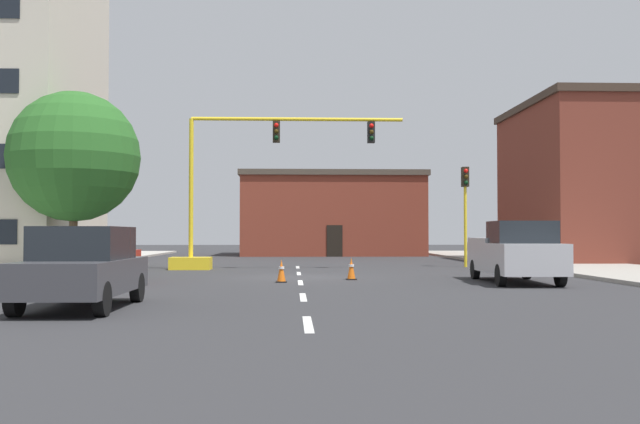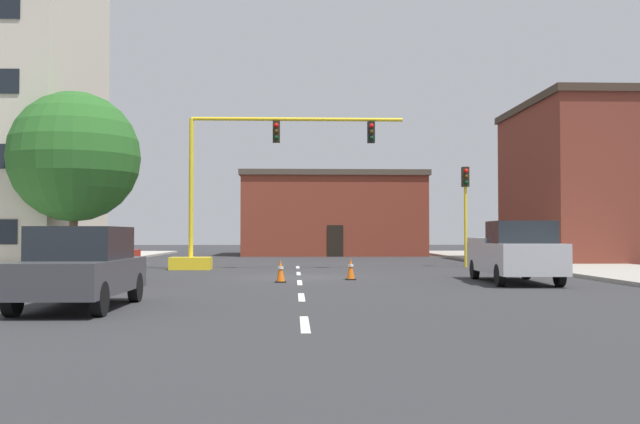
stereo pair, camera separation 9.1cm
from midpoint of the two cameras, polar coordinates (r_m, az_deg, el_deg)
name	(u,v)px [view 2 (the right image)]	position (r m, az deg, el deg)	size (l,w,h in m)	color
ground_plane	(299,277)	(26.99, -1.54, -5.08)	(160.00, 160.00, 0.00)	#2D2D30
sidewalk_left	(19,266)	(37.25, -22.25, -3.91)	(6.00, 56.00, 0.14)	#B2ADA3
sidewalk_right	(569,265)	(37.42, 18.83, -3.94)	(6.00, 56.00, 0.14)	#9E998E
lane_stripe_seg_0	(305,324)	(13.04, -0.98, -8.67)	(0.16, 2.40, 0.01)	silver
lane_stripe_seg_1	(301,297)	(18.51, -1.31, -6.61)	(0.16, 2.40, 0.01)	silver
lane_stripe_seg_2	(300,283)	(23.99, -1.48, -5.49)	(0.16, 2.40, 0.01)	silver
lane_stripe_seg_3	(299,273)	(29.48, -1.59, -4.78)	(0.16, 2.40, 0.01)	silver
lane_stripe_seg_4	(298,267)	(34.97, -1.66, -4.30)	(0.16, 2.40, 0.01)	silver
building_brick_center	(332,215)	(56.12, 0.95, -0.20)	(13.48, 10.20, 6.11)	brown
building_row_right	(638,182)	(45.12, 23.47, 2.12)	(13.13, 11.23, 8.95)	brown
traffic_signal_gantry	(223,217)	(33.10, -7.48, -0.42)	(10.40, 1.20, 6.83)	yellow
traffic_light_pole_right	(465,193)	(35.91, 11.28, 1.42)	(0.32, 0.47, 4.80)	yellow
tree_left_near	(74,157)	(34.22, -18.44, 4.08)	(5.74, 5.74, 7.86)	brown
pickup_truck_silver	(514,253)	(24.77, 14.93, -3.06)	(2.21, 5.47, 1.99)	#BCBCC1
sedan_dark_gray_near_left	(81,267)	(16.44, -17.91, -4.06)	(1.91, 4.52, 1.74)	#3D3D42
sedan_red_mid_left	(98,256)	(24.74, -16.70, -3.25)	(1.92, 4.52, 1.74)	#B21E19
traffic_cone_roadside_a	(351,269)	(25.44, 2.50, -4.43)	(0.36, 0.36, 0.77)	black
traffic_cone_roadside_b	(281,271)	(24.09, -2.96, -4.60)	(0.36, 0.36, 0.75)	black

